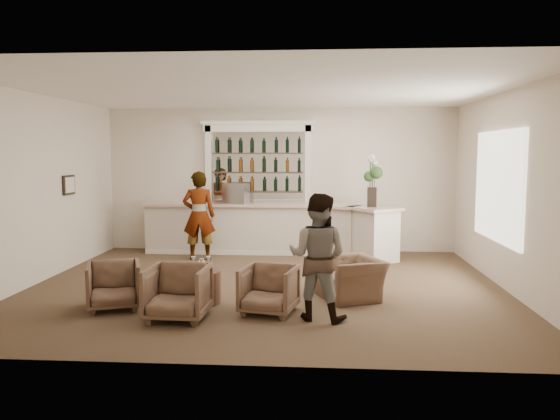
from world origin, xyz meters
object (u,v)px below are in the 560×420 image
object	(u,v)px
sommelier	(199,215)
guest	(318,257)
cocktail_table	(201,287)
armchair_far	(351,278)
armchair_center	(178,292)
espresso_machine	(236,193)
armchair_left	(114,285)
bar_counter	(271,229)
armchair_right	(269,290)
flower_vase	(372,178)

from	to	relation	value
sommelier	guest	world-z (taller)	sommelier
cocktail_table	armchair_far	distance (m)	2.32
armchair_center	espresso_machine	distance (m)	5.00
sommelier	espresso_machine	bearing A→B (deg)	-142.07
armchair_center	armchair_far	size ratio (longest dim) A/B	0.84
armchair_far	armchair_center	bearing A→B (deg)	-85.49
armchair_left	espresso_machine	distance (m)	4.72
bar_counter	espresso_machine	world-z (taller)	espresso_machine
guest	armchair_far	size ratio (longest dim) A/B	1.77
cocktail_table	sommelier	distance (m)	3.54
bar_counter	armchair_right	world-z (taller)	bar_counter
armchair_center	armchair_far	bearing A→B (deg)	29.88
armchair_center	espresso_machine	world-z (taller)	espresso_machine
cocktail_table	sommelier	world-z (taller)	sommelier
armchair_left	espresso_machine	size ratio (longest dim) A/B	1.48
bar_counter	cocktail_table	size ratio (longest dim) A/B	9.54
bar_counter	flower_vase	size ratio (longest dim) A/B	5.27
armchair_left	flower_vase	size ratio (longest dim) A/B	0.70
cocktail_table	flower_vase	distance (m)	4.85
bar_counter	sommelier	size ratio (longest dim) A/B	3.03
sommelier	armchair_far	distance (m)	4.28
armchair_left	armchair_far	distance (m)	3.59
flower_vase	sommelier	bearing A→B (deg)	-176.71
sommelier	armchair_far	world-z (taller)	sommelier
guest	armchair_far	xyz separation A→B (m)	(0.52, 1.11, -0.55)
armchair_left	flower_vase	bearing A→B (deg)	23.73
guest	armchair_right	size ratio (longest dim) A/B	2.30
cocktail_table	armchair_right	size ratio (longest dim) A/B	0.80
armchair_left	espresso_machine	bearing A→B (deg)	55.38
guest	armchair_far	world-z (taller)	guest
cocktail_table	espresso_machine	world-z (taller)	espresso_machine
guest	armchair_left	world-z (taller)	guest
flower_vase	espresso_machine	bearing A→B (deg)	170.48
sommelier	espresso_machine	xyz separation A→B (m)	(0.70, 0.71, 0.42)
guest	armchair_far	bearing A→B (deg)	-98.24
armchair_far	espresso_machine	bearing A→B (deg)	-170.15
sommelier	armchair_center	bearing A→B (deg)	90.94
cocktail_table	guest	world-z (taller)	guest
guest	armchair_right	world-z (taller)	guest
armchair_far	flower_vase	xyz separation A→B (m)	(0.61, 3.14, 1.43)
sommelier	guest	xyz separation A→B (m)	(2.53, -4.05, -0.08)
armchair_center	flower_vase	size ratio (longest dim) A/B	0.76
armchair_center	flower_vase	distance (m)	5.53
sommelier	flower_vase	world-z (taller)	flower_vase
cocktail_table	espresso_machine	size ratio (longest dim) A/B	1.17
armchair_right	cocktail_table	bearing A→B (deg)	169.67
cocktail_table	armchair_right	xyz separation A→B (m)	(1.07, -0.46, 0.09)
flower_vase	armchair_center	bearing A→B (deg)	-124.59
cocktail_table	armchair_center	xyz separation A→B (m)	(-0.14, -0.81, 0.13)
armchair_far	armchair_left	bearing A→B (deg)	-99.73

